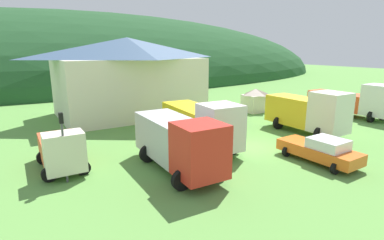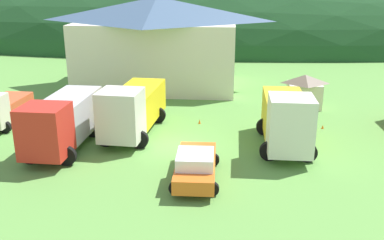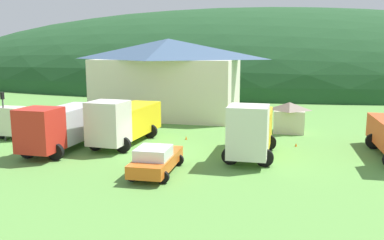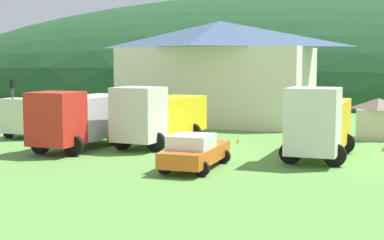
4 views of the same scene
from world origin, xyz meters
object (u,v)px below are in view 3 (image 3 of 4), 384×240
object	(u,v)px
light_truck_cream	(22,121)
traffic_light_west	(3,111)
service_pickup_orange	(156,160)
flatbed_truck_yellow	(124,120)
traffic_cone_near_pickup	(296,146)
traffic_cone_mid_row	(186,140)
heavy_rig_striped	(251,129)
play_shed_cream	(289,117)
crane_truck_red	(60,125)
depot_building	(169,76)

from	to	relation	value
light_truck_cream	traffic_light_west	world-z (taller)	traffic_light_west
light_truck_cream	service_pickup_orange	distance (m)	15.75
flatbed_truck_yellow	traffic_cone_near_pickup	size ratio (longest dim) A/B	15.49
flatbed_truck_yellow	service_pickup_orange	world-z (taller)	flatbed_truck_yellow
light_truck_cream	traffic_cone_mid_row	size ratio (longest dim) A/B	8.19
heavy_rig_striped	service_pickup_orange	distance (m)	6.97
play_shed_cream	crane_truck_red	distance (m)	18.64
crane_truck_red	flatbed_truck_yellow	world-z (taller)	flatbed_truck_yellow
depot_building	play_shed_cream	size ratio (longest dim) A/B	5.54
crane_truck_red	traffic_cone_near_pickup	size ratio (longest dim) A/B	14.18
light_truck_cream	heavy_rig_striped	distance (m)	19.10
play_shed_cream	light_truck_cream	distance (m)	22.33
flatbed_truck_yellow	depot_building	bearing A→B (deg)	-174.16
traffic_cone_mid_row	depot_building	bearing A→B (deg)	112.89
depot_building	traffic_cone_mid_row	size ratio (longest dim) A/B	25.20
traffic_light_west	traffic_cone_near_pickup	size ratio (longest dim) A/B	7.22
play_shed_cream	flatbed_truck_yellow	size ratio (longest dim) A/B	0.33
flatbed_truck_yellow	heavy_rig_striped	xyz separation A→B (m)	(9.58, -1.75, 0.11)
heavy_rig_striped	traffic_cone_mid_row	size ratio (longest dim) A/B	11.63
heavy_rig_striped	service_pickup_orange	size ratio (longest dim) A/B	1.37
depot_building	traffic_cone_mid_row	world-z (taller)	depot_building
crane_truck_red	heavy_rig_striped	xyz separation A→B (m)	(13.14, 1.23, 0.09)
depot_building	traffic_cone_mid_row	bearing A→B (deg)	-67.11
traffic_light_west	traffic_cone_near_pickup	bearing A→B (deg)	8.44
flatbed_truck_yellow	service_pickup_orange	xyz separation A→B (m)	(4.61, -6.51, -0.97)
crane_truck_red	traffic_cone_near_pickup	xyz separation A→B (m)	(16.15, 5.07, -1.81)
service_pickup_orange	traffic_light_west	bearing A→B (deg)	-112.23
light_truck_cream	service_pickup_orange	size ratio (longest dim) A/B	0.96
traffic_light_west	service_pickup_orange	bearing A→B (deg)	-20.82
crane_truck_red	traffic_cone_near_pickup	distance (m)	17.02
heavy_rig_striped	traffic_light_west	xyz separation A→B (m)	(-19.02, 0.57, 0.46)
heavy_rig_striped	traffic_light_west	distance (m)	19.04
play_shed_cream	depot_building	bearing A→B (deg)	153.71
light_truck_cream	crane_truck_red	xyz separation A→B (m)	(5.78, -3.77, 0.57)
flatbed_truck_yellow	traffic_cone_mid_row	distance (m)	5.15
traffic_cone_mid_row	traffic_cone_near_pickup	bearing A→B (deg)	-2.22
flatbed_truck_yellow	traffic_cone_mid_row	xyz separation A→B (m)	(4.17, 2.42, -1.80)
depot_building	play_shed_cream	world-z (taller)	depot_building
light_truck_cream	traffic_cone_near_pickup	world-z (taller)	light_truck_cream
depot_building	service_pickup_orange	world-z (taller)	depot_building
depot_building	service_pickup_orange	size ratio (longest dim) A/B	2.96
heavy_rig_striped	traffic_cone_mid_row	distance (m)	7.09
crane_truck_red	service_pickup_orange	world-z (taller)	crane_truck_red
play_shed_cream	traffic_cone_mid_row	world-z (taller)	play_shed_cream
service_pickup_orange	play_shed_cream	bearing A→B (deg)	150.09
traffic_light_west	depot_building	bearing A→B (deg)	58.29
service_pickup_orange	traffic_light_west	distance (m)	15.10
service_pickup_orange	traffic_cone_mid_row	world-z (taller)	service_pickup_orange
depot_building	traffic_light_west	size ratio (longest dim) A/B	3.97
crane_truck_red	traffic_light_west	size ratio (longest dim) A/B	1.97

